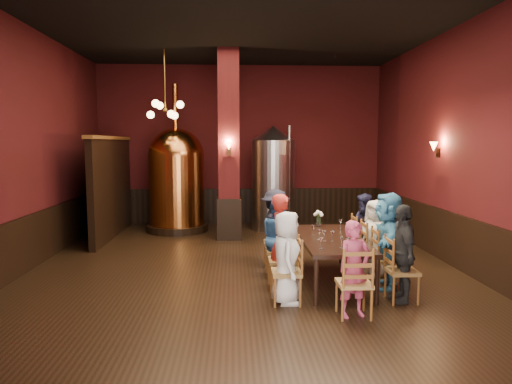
{
  "coord_description": "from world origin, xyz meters",
  "views": [
    {
      "loc": [
        -0.19,
        -8.14,
        2.32
      ],
      "look_at": [
        0.22,
        0.2,
        1.42
      ],
      "focal_mm": 32.0,
      "sensor_mm": 36.0,
      "label": 1
    }
  ],
  "objects_px": {
    "person_1": "(282,242)",
    "steel_vessel": "(273,178)",
    "person_0": "(286,258)",
    "dining_table": "(331,241)",
    "person_2": "(278,237)",
    "rose_vase": "(319,216)",
    "copper_kettle": "(177,178)"
  },
  "relations": [
    {
      "from": "person_1",
      "to": "steel_vessel",
      "type": "height_order",
      "value": "steel_vessel"
    },
    {
      "from": "person_0",
      "to": "person_1",
      "type": "height_order",
      "value": "person_1"
    },
    {
      "from": "dining_table",
      "to": "steel_vessel",
      "type": "relative_size",
      "value": 0.87
    },
    {
      "from": "dining_table",
      "to": "steel_vessel",
      "type": "height_order",
      "value": "steel_vessel"
    },
    {
      "from": "person_1",
      "to": "steel_vessel",
      "type": "distance_m",
      "value": 5.04
    },
    {
      "from": "steel_vessel",
      "to": "person_1",
      "type": "bearing_deg",
      "value": -93.36
    },
    {
      "from": "person_0",
      "to": "person_2",
      "type": "relative_size",
      "value": 0.97
    },
    {
      "from": "steel_vessel",
      "to": "rose_vase",
      "type": "bearing_deg",
      "value": -81.57
    },
    {
      "from": "copper_kettle",
      "to": "person_1",
      "type": "bearing_deg",
      "value": -65.41
    },
    {
      "from": "person_1",
      "to": "rose_vase",
      "type": "xyz_separation_m",
      "value": [
        0.84,
        1.32,
        0.19
      ]
    },
    {
      "from": "dining_table",
      "to": "steel_vessel",
      "type": "xyz_separation_m",
      "value": [
        -0.56,
        4.67,
        0.69
      ]
    },
    {
      "from": "person_0",
      "to": "steel_vessel",
      "type": "xyz_separation_m",
      "value": [
        0.3,
        5.66,
        0.71
      ]
    },
    {
      "from": "rose_vase",
      "to": "steel_vessel",
      "type": "bearing_deg",
      "value": 98.43
    },
    {
      "from": "dining_table",
      "to": "rose_vase",
      "type": "height_order",
      "value": "rose_vase"
    },
    {
      "from": "steel_vessel",
      "to": "person_2",
      "type": "bearing_deg",
      "value": -93.78
    },
    {
      "from": "dining_table",
      "to": "steel_vessel",
      "type": "bearing_deg",
      "value": 97.41
    },
    {
      "from": "person_1",
      "to": "steel_vessel",
      "type": "relative_size",
      "value": 0.55
    },
    {
      "from": "copper_kettle",
      "to": "steel_vessel",
      "type": "xyz_separation_m",
      "value": [
        2.55,
        0.06,
        -0.01
      ]
    },
    {
      "from": "dining_table",
      "to": "person_0",
      "type": "distance_m",
      "value": 1.31
    },
    {
      "from": "person_2",
      "to": "rose_vase",
      "type": "xyz_separation_m",
      "value": [
        0.83,
        0.66,
        0.26
      ]
    },
    {
      "from": "person_2",
      "to": "copper_kettle",
      "type": "bearing_deg",
      "value": 9.21
    },
    {
      "from": "dining_table",
      "to": "person_2",
      "type": "height_order",
      "value": "person_2"
    },
    {
      "from": "person_0",
      "to": "rose_vase",
      "type": "distance_m",
      "value": 2.18
    },
    {
      "from": "person_2",
      "to": "rose_vase",
      "type": "relative_size",
      "value": 4.42
    },
    {
      "from": "dining_table",
      "to": "rose_vase",
      "type": "xyz_separation_m",
      "value": [
        -0.02,
        1.0,
        0.27
      ]
    },
    {
      "from": "copper_kettle",
      "to": "steel_vessel",
      "type": "bearing_deg",
      "value": 1.37
    },
    {
      "from": "person_2",
      "to": "copper_kettle",
      "type": "relative_size",
      "value": 0.36
    },
    {
      "from": "person_0",
      "to": "steel_vessel",
      "type": "height_order",
      "value": "steel_vessel"
    },
    {
      "from": "dining_table",
      "to": "person_1",
      "type": "distance_m",
      "value": 0.91
    },
    {
      "from": "person_0",
      "to": "dining_table",
      "type": "bearing_deg",
      "value": -38.31
    },
    {
      "from": "dining_table",
      "to": "person_1",
      "type": "height_order",
      "value": "person_1"
    },
    {
      "from": "person_0",
      "to": "copper_kettle",
      "type": "distance_m",
      "value": 6.08
    }
  ]
}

